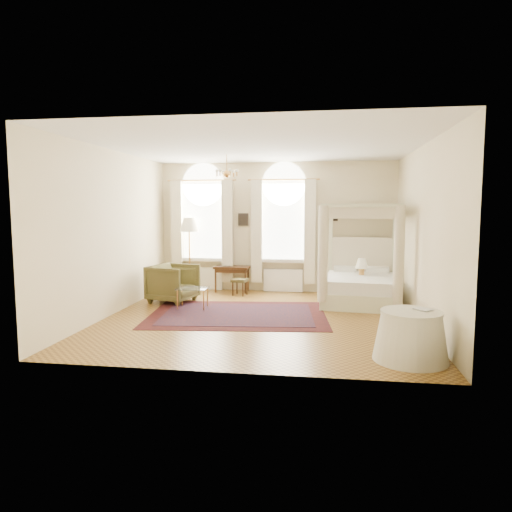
{
  "coord_description": "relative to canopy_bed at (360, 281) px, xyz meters",
  "views": [
    {
      "loc": [
        1.18,
        -8.65,
        2.14
      ],
      "look_at": [
        -0.14,
        0.4,
        1.18
      ],
      "focal_mm": 32.0,
      "sensor_mm": 36.0,
      "label": 1
    }
  ],
  "objects": [
    {
      "name": "writing_desk",
      "position": [
        -3.14,
        0.97,
        0.06
      ],
      "size": [
        0.9,
        0.49,
        0.66
      ],
      "color": "#3B2310",
      "rests_on": "ground"
    },
    {
      "name": "nightstand_lamp",
      "position": [
        0.04,
        0.28,
        0.34
      ],
      "size": [
        0.29,
        0.29,
        0.42
      ],
      "color": "#B47F3C",
      "rests_on": "nightstand"
    },
    {
      "name": "window_left",
      "position": [
        -3.94,
        1.15,
        0.98
      ],
      "size": [
        1.62,
        0.27,
        3.29
      ],
      "color": "white",
      "rests_on": "room_walls"
    },
    {
      "name": "coffee_table",
      "position": [
        -3.59,
        -1.06,
        -0.1
      ],
      "size": [
        0.67,
        0.48,
        0.45
      ],
      "color": "white",
      "rests_on": "ground"
    },
    {
      "name": "ground",
      "position": [
        -2.04,
        -1.73,
        -0.51
      ],
      "size": [
        6.0,
        6.0,
        0.0
      ],
      "primitive_type": "plane",
      "color": "olive",
      "rests_on": "ground"
    },
    {
      "name": "stool",
      "position": [
        -2.86,
        0.54,
        -0.17
      ],
      "size": [
        0.42,
        0.42,
        0.41
      ],
      "color": "#47401E",
      "rests_on": "ground"
    },
    {
      "name": "window_right",
      "position": [
        -1.84,
        1.15,
        0.98
      ],
      "size": [
        1.62,
        0.27,
        3.29
      ],
      "color": "white",
      "rests_on": "room_walls"
    },
    {
      "name": "armchair",
      "position": [
        -4.22,
        -0.47,
        -0.07
      ],
      "size": [
        1.15,
        1.13,
        0.87
      ],
      "primitive_type": "imported",
      "rotation": [
        0.0,
        0.0,
        1.32
      ],
      "color": "#4A441F",
      "rests_on": "ground"
    },
    {
      "name": "canopy_bed",
      "position": [
        0.0,
        0.0,
        0.0
      ],
      "size": [
        1.88,
        2.22,
        2.23
      ],
      "color": "beige",
      "rests_on": "ground"
    },
    {
      "name": "chandelier",
      "position": [
        -2.94,
        -0.53,
        2.4
      ],
      "size": [
        0.51,
        0.45,
        0.5
      ],
      "color": "#B47F3C",
      "rests_on": "room_walls"
    },
    {
      "name": "room_walls",
      "position": [
        -2.04,
        -1.73,
        1.47
      ],
      "size": [
        6.0,
        6.0,
        6.0
      ],
      "color": "beige",
      "rests_on": "ground"
    },
    {
      "name": "nightstand",
      "position": [
        0.1,
        0.35,
        -0.22
      ],
      "size": [
        0.46,
        0.43,
        0.57
      ],
      "primitive_type": "cube",
      "rotation": [
        0.0,
        0.0,
        -0.18
      ],
      "color": "#3B2310",
      "rests_on": "ground"
    },
    {
      "name": "oriental_rug",
      "position": [
        -2.53,
        -1.5,
        -0.5
      ],
      "size": [
        3.76,
        2.88,
        0.01
      ],
      "color": "#441110",
      "rests_on": "ground"
    },
    {
      "name": "side_table",
      "position": [
        0.39,
        -3.87,
        -0.16
      ],
      "size": [
        1.04,
        1.04,
        0.71
      ],
      "color": "beige",
      "rests_on": "ground"
    },
    {
      "name": "laptop",
      "position": [
        -3.32,
        0.86,
        0.17
      ],
      "size": [
        0.34,
        0.26,
        0.02
      ],
      "primitive_type": "imported",
      "rotation": [
        0.0,
        0.0,
        3.37
      ],
      "color": "black",
      "rests_on": "writing_desk"
    },
    {
      "name": "book",
      "position": [
        0.49,
        -3.84,
        0.21
      ],
      "size": [
        0.29,
        0.3,
        0.02
      ],
      "primitive_type": "imported",
      "rotation": [
        0.0,
        0.0,
        0.67
      ],
      "color": "black",
      "rests_on": "side_table"
    },
    {
      "name": "wall_pictures",
      "position": [
        -1.96,
        1.24,
        1.38
      ],
      "size": [
        2.54,
        0.03,
        0.39
      ],
      "color": "black",
      "rests_on": "room_walls"
    },
    {
      "name": "floor_lamp",
      "position": [
        -4.26,
        0.97,
        1.11
      ],
      "size": [
        0.49,
        0.49,
        1.9
      ],
      "color": "#B47F3C",
      "rests_on": "ground"
    }
  ]
}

